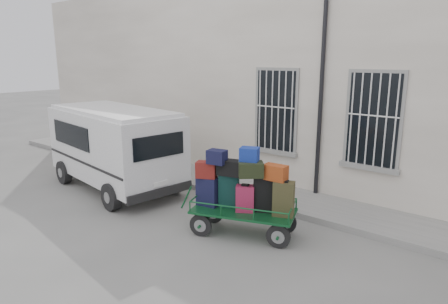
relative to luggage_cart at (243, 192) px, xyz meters
The scene contains 5 objects.
ground 1.23m from the luggage_cart, 169.96° to the left, with size 80.00×80.00×0.00m, color slate.
building 6.04m from the luggage_cart, 97.70° to the left, with size 24.00×5.15×6.00m.
sidewalk 2.61m from the luggage_cart, 108.08° to the left, with size 24.00×1.70×0.15m, color gray.
luggage_cart is the anchor object (origin of this frame).
van 4.70m from the luggage_cart, behind, with size 4.82×2.60×2.32m.
Camera 1 is at (5.46, -6.54, 3.70)m, focal length 32.00 mm.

